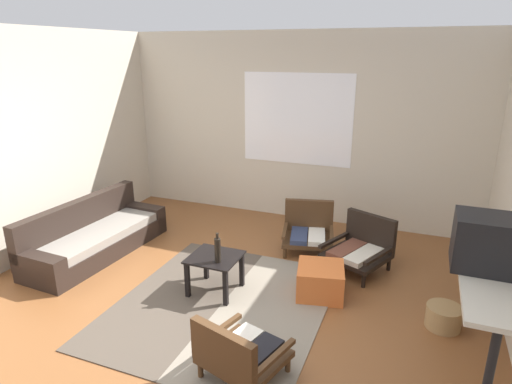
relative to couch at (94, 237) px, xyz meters
name	(u,v)px	position (x,y,z in m)	size (l,w,h in m)	color
ground_plane	(200,326)	(1.95, -0.87, -0.21)	(7.80, 7.80, 0.00)	brown
far_wall_with_window	(298,128)	(1.95, 2.19, 1.14)	(5.60, 0.13, 2.70)	beige
area_rug	(222,304)	(1.98, -0.48, -0.21)	(2.00, 2.31, 0.01)	#4C4238
couch	(94,237)	(0.00, 0.00, 0.00)	(0.78, 1.93, 0.66)	black
coffee_table	(215,264)	(1.81, -0.27, 0.10)	(0.51, 0.49, 0.41)	black
armchair_by_window	(308,229)	(2.44, 1.10, 0.05)	(0.73, 0.67, 0.61)	#472D19
armchair_striped_foreground	(238,353)	(2.56, -1.37, 0.03)	(0.72, 0.69, 0.54)	#472D19
armchair_corner	(361,246)	(3.14, 0.82, 0.06)	(0.83, 0.82, 0.61)	black
ottoman_orange	(320,281)	(2.85, 0.07, -0.05)	(0.47, 0.47, 0.32)	#D1662D
console_shelf	(484,273)	(4.26, -0.27, 0.50)	(0.42, 1.83, 0.79)	beige
crt_television	(491,243)	(4.26, -0.35, 0.79)	(0.55, 0.40, 0.43)	black
clay_vase	(484,238)	(4.26, 0.03, 0.68)	(0.20, 0.20, 0.31)	#A87047
glass_bottle	(218,250)	(1.90, -0.37, 0.33)	(0.06, 0.06, 0.31)	black
wicker_basket	(443,317)	(4.03, -0.06, -0.11)	(0.32, 0.32, 0.21)	#9E7A4C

